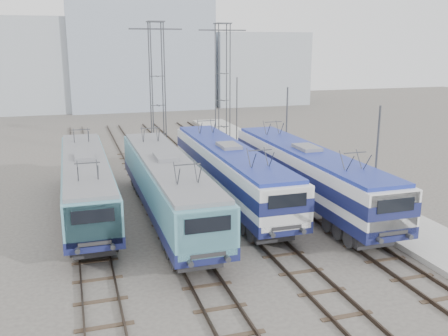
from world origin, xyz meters
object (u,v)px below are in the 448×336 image
locomotive_far_right (307,171)px  mast_rear (237,113)px  catenary_tower_west (157,86)px  locomotive_center_left (167,184)px  locomotive_far_left (86,181)px  mast_front (376,168)px  locomotive_center_right (230,169)px  catenary_tower_east (223,83)px  mast_mid (286,133)px

locomotive_far_right → mast_rear: bearing=84.6°
locomotive_far_right → catenary_tower_west: bearing=113.6°
locomotive_center_left → locomotive_far_left: bearing=151.4°
locomotive_far_right → catenary_tower_west: size_ratio=1.53×
mast_front → catenary_tower_west: bearing=113.3°
locomotive_center_right → catenary_tower_east: catenary_tower_east is taller
locomotive_center_left → catenary_tower_west: catenary_tower_west is taller
mast_mid → mast_rear: size_ratio=1.00×
catenary_tower_east → catenary_tower_west: bearing=-162.9°
locomotive_far_right → catenary_tower_east: bearing=90.8°
locomotive_center_right → catenary_tower_east: 16.45m
mast_front → locomotive_center_left: bearing=156.7°
mast_mid → catenary_tower_east: bearing=101.9°
locomotive_center_right → mast_rear: 18.46m
mast_mid → mast_rear: same height
locomotive_far_left → mast_front: bearing=-24.9°
mast_front → mast_rear: size_ratio=1.00×
locomotive_far_right → catenary_tower_west: (-6.75, 15.41, 4.30)m
catenary_tower_west → mast_mid: 12.16m
catenary_tower_west → catenary_tower_east: (6.50, 2.00, 0.00)m
locomotive_far_left → locomotive_far_right: 13.74m
locomotive_center_right → catenary_tower_west: bearing=99.6°
locomotive_far_right → mast_rear: size_ratio=2.63×
locomotive_far_left → mast_mid: bearing=17.7°
locomotive_center_left → mast_rear: 22.20m
locomotive_center_right → locomotive_far_right: bearing=-25.2°
catenary_tower_east → mast_front: bearing=-84.5°
locomotive_center_left → catenary_tower_west: bearing=81.7°
locomotive_far_left → catenary_tower_west: (6.75, 12.89, 4.47)m
locomotive_center_left → catenary_tower_west: size_ratio=1.52×
catenary_tower_west → mast_front: (8.60, -20.00, -3.14)m
locomotive_center_right → locomotive_far_right: size_ratio=1.00×
locomotive_center_left → mast_mid: mast_mid is taller
locomotive_center_left → mast_front: (10.85, -4.67, 1.23)m
locomotive_center_right → mast_rear: mast_rear is taller
mast_mid → mast_front: bearing=-90.0°
catenary_tower_east → mast_mid: (2.10, -10.00, -3.14)m
locomotive_center_right → catenary_tower_west: (-2.25, 13.29, 4.31)m
locomotive_far_right → mast_front: size_ratio=2.63×
catenary_tower_east → mast_front: size_ratio=1.71×
catenary_tower_west → locomotive_center_left: bearing=-98.3°
locomotive_center_left → catenary_tower_west: 16.10m
catenary_tower_east → mast_rear: 4.28m
mast_front → catenary_tower_east: bearing=95.5°
locomotive_center_right → mast_front: mast_front is taller
locomotive_center_left → locomotive_center_right: size_ratio=1.00×
locomotive_far_right → catenary_tower_east: catenary_tower_east is taller
locomotive_center_left → mast_mid: 13.15m
mast_mid → catenary_tower_west: bearing=137.1°
locomotive_far_right → mast_mid: 7.73m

